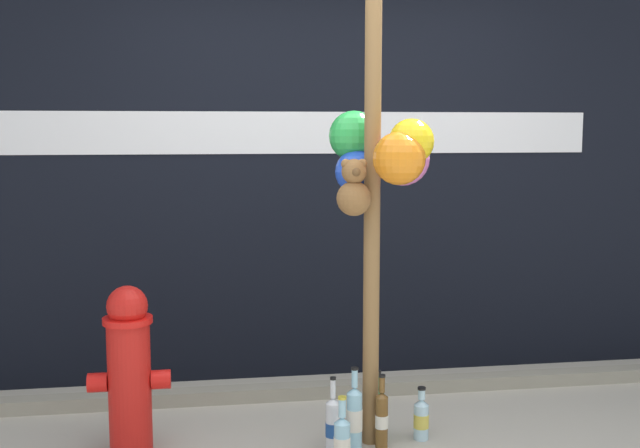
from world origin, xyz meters
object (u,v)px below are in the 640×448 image
(fire_hydrant, at_px, (129,368))
(bottle_0, at_px, (342,440))
(bottle_3, at_px, (333,424))
(bottle_4, at_px, (354,417))
(bottle_2, at_px, (377,410))
(bottle_5, at_px, (421,418))
(bottle_1, at_px, (382,418))
(memorial_post, at_px, (379,128))

(fire_hydrant, relative_size, bottle_0, 2.44)
(bottle_0, height_order, bottle_3, bottle_3)
(bottle_3, height_order, bottle_4, bottle_4)
(bottle_0, height_order, bottle_2, bottle_2)
(bottle_4, height_order, bottle_5, bottle_4)
(bottle_0, xyz_separation_m, bottle_1, (0.23, 0.18, 0.02))
(bottle_1, bearing_deg, bottle_5, 17.30)
(bottle_4, bearing_deg, bottle_2, 43.15)
(bottle_4, relative_size, bottle_5, 1.53)
(bottle_4, bearing_deg, bottle_3, -173.11)
(fire_hydrant, relative_size, bottle_5, 3.01)
(fire_hydrant, bearing_deg, bottle_4, -8.26)
(bottle_0, height_order, bottle_5, bottle_0)
(bottle_0, bearing_deg, bottle_2, 52.60)
(memorial_post, distance_m, bottle_2, 1.44)
(bottle_5, bearing_deg, fire_hydrant, 176.50)
(bottle_0, relative_size, bottle_1, 0.90)
(bottle_2, distance_m, bottle_3, 0.30)
(memorial_post, relative_size, bottle_0, 8.35)
(bottle_1, distance_m, bottle_3, 0.25)
(bottle_1, relative_size, bottle_5, 1.36)
(memorial_post, height_order, bottle_5, memorial_post)
(bottle_0, relative_size, bottle_4, 0.81)
(bottle_2, bearing_deg, bottle_4, -136.85)
(bottle_3, height_order, bottle_5, bottle_3)
(memorial_post, height_order, bottle_0, memorial_post)
(fire_hydrant, height_order, bottle_4, fire_hydrant)
(bottle_0, bearing_deg, memorial_post, 48.39)
(bottle_1, relative_size, bottle_2, 1.07)
(bottle_2, distance_m, bottle_4, 0.20)
(memorial_post, height_order, bottle_3, memorial_post)
(bottle_0, relative_size, bottle_5, 1.23)
(memorial_post, bearing_deg, bottle_1, -82.21)
(bottle_2, distance_m, bottle_5, 0.23)
(memorial_post, height_order, fire_hydrant, memorial_post)
(bottle_0, xyz_separation_m, bottle_4, (0.09, 0.18, 0.04))
(fire_hydrant, bearing_deg, bottle_2, -0.94)
(fire_hydrant, bearing_deg, bottle_1, -7.36)
(bottle_4, bearing_deg, fire_hydrant, 171.74)
(bottle_0, height_order, bottle_1, bottle_1)
(bottle_3, relative_size, bottle_4, 0.90)
(memorial_post, xyz_separation_m, bottle_4, (-0.13, -0.07, -1.42))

